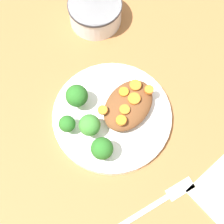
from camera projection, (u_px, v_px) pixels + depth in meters
ground_plane at (112, 117)px, 0.78m from camera, size 4.00×4.00×0.00m
plate at (112, 116)px, 0.77m from camera, size 0.25×0.25×0.02m
dip_bowl at (95, 11)px, 0.85m from camera, size 0.12×0.12×0.06m
stew_mound at (128, 105)px, 0.76m from camera, size 0.12×0.09×0.03m
broccoli_floret_0 at (90, 125)px, 0.72m from camera, size 0.04×0.04×0.06m
broccoli_floret_1 at (77, 96)px, 0.75m from camera, size 0.05×0.05×0.06m
broccoli_floret_2 at (67, 124)px, 0.73m from camera, size 0.03×0.03×0.05m
broccoli_floret_3 at (102, 149)px, 0.71m from camera, size 0.04×0.04×0.06m
carrot_slice_0 at (121, 120)px, 0.72m from camera, size 0.02×0.02×0.01m
carrot_slice_1 at (125, 109)px, 0.73m from camera, size 0.02×0.02×0.00m
carrot_slice_2 at (149, 90)px, 0.75m from camera, size 0.02×0.02×0.01m
carrot_slice_3 at (135, 85)px, 0.76m from camera, size 0.02×0.02×0.00m
carrot_slice_4 at (103, 110)px, 0.73m from camera, size 0.02×0.02×0.00m
carrot_slice_5 at (134, 99)px, 0.74m from camera, size 0.03×0.03×0.01m
carrot_slice_6 at (122, 91)px, 0.75m from camera, size 0.02×0.02×0.00m
fork at (161, 201)px, 0.71m from camera, size 0.17×0.09×0.01m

